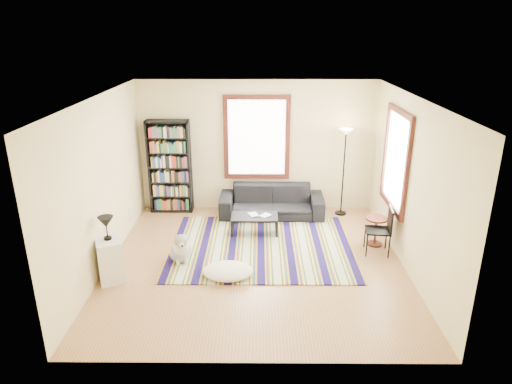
{
  "coord_description": "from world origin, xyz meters",
  "views": [
    {
      "loc": [
        0.06,
        -6.95,
        3.84
      ],
      "look_at": [
        0.0,
        0.5,
        1.1
      ],
      "focal_mm": 32.0,
      "sensor_mm": 36.0,
      "label": 1
    }
  ],
  "objects_px": {
    "floor_lamp": "(343,173)",
    "white_cabinet": "(110,259)",
    "bookshelf": "(170,167)",
    "sofa": "(272,201)",
    "side_table": "(376,231)",
    "dog": "(180,246)",
    "floor_cushion": "(228,271)",
    "coffee_table": "(254,224)",
    "folding_chair": "(378,231)"
  },
  "relations": [
    {
      "from": "sofa",
      "to": "floor_cushion",
      "type": "height_order",
      "value": "sofa"
    },
    {
      "from": "coffee_table",
      "to": "folding_chair",
      "type": "xyz_separation_m",
      "value": [
        2.19,
        -0.81,
        0.25
      ]
    },
    {
      "from": "bookshelf",
      "to": "white_cabinet",
      "type": "xyz_separation_m",
      "value": [
        -0.45,
        -2.89,
        -0.65
      ]
    },
    {
      "from": "bookshelf",
      "to": "white_cabinet",
      "type": "bearing_deg",
      "value": -98.91
    },
    {
      "from": "bookshelf",
      "to": "floor_cushion",
      "type": "distance_m",
      "value": 3.27
    },
    {
      "from": "side_table",
      "to": "sofa",
      "type": "bearing_deg",
      "value": 143.94
    },
    {
      "from": "white_cabinet",
      "to": "dog",
      "type": "height_order",
      "value": "white_cabinet"
    },
    {
      "from": "folding_chair",
      "to": "dog",
      "type": "bearing_deg",
      "value": -167.72
    },
    {
      "from": "bookshelf",
      "to": "dog",
      "type": "height_order",
      "value": "bookshelf"
    },
    {
      "from": "coffee_table",
      "to": "dog",
      "type": "bearing_deg",
      "value": -137.83
    },
    {
      "from": "folding_chair",
      "to": "coffee_table",
      "type": "bearing_deg",
      "value": 166.44
    },
    {
      "from": "floor_cushion",
      "to": "dog",
      "type": "height_order",
      "value": "dog"
    },
    {
      "from": "bookshelf",
      "to": "dog",
      "type": "relative_size",
      "value": 3.46
    },
    {
      "from": "sofa",
      "to": "dog",
      "type": "relative_size",
      "value": 3.78
    },
    {
      "from": "coffee_table",
      "to": "white_cabinet",
      "type": "relative_size",
      "value": 1.29
    },
    {
      "from": "side_table",
      "to": "white_cabinet",
      "type": "xyz_separation_m",
      "value": [
        -4.5,
        -1.25,
        0.08
      ]
    },
    {
      "from": "bookshelf",
      "to": "floor_lamp",
      "type": "relative_size",
      "value": 1.08
    },
    {
      "from": "floor_cushion",
      "to": "folding_chair",
      "type": "height_order",
      "value": "folding_chair"
    },
    {
      "from": "coffee_table",
      "to": "side_table",
      "type": "distance_m",
      "value": 2.29
    },
    {
      "from": "floor_lamp",
      "to": "white_cabinet",
      "type": "height_order",
      "value": "floor_lamp"
    },
    {
      "from": "sofa",
      "to": "coffee_table",
      "type": "height_order",
      "value": "sofa"
    },
    {
      "from": "floor_lamp",
      "to": "folding_chair",
      "type": "xyz_separation_m",
      "value": [
        0.33,
        -1.78,
        -0.5
      ]
    },
    {
      "from": "sofa",
      "to": "folding_chair",
      "type": "height_order",
      "value": "folding_chair"
    },
    {
      "from": "sofa",
      "to": "side_table",
      "type": "distance_m",
      "value": 2.33
    },
    {
      "from": "sofa",
      "to": "floor_lamp",
      "type": "height_order",
      "value": "floor_lamp"
    },
    {
      "from": "coffee_table",
      "to": "dog",
      "type": "relative_size",
      "value": 1.56
    },
    {
      "from": "sofa",
      "to": "coffee_table",
      "type": "distance_m",
      "value": 0.95
    },
    {
      "from": "floor_cushion",
      "to": "bookshelf",
      "type": "bearing_deg",
      "value": 116.46
    },
    {
      "from": "floor_lamp",
      "to": "bookshelf",
      "type": "bearing_deg",
      "value": 177.34
    },
    {
      "from": "dog",
      "to": "floor_cushion",
      "type": "bearing_deg",
      "value": -48.15
    },
    {
      "from": "bookshelf",
      "to": "floor_cushion",
      "type": "xyz_separation_m",
      "value": [
        1.4,
        -2.81,
        -0.9
      ]
    },
    {
      "from": "sofa",
      "to": "floor_cushion",
      "type": "bearing_deg",
      "value": -105.96
    },
    {
      "from": "coffee_table",
      "to": "floor_cushion",
      "type": "bearing_deg",
      "value": -103.9
    },
    {
      "from": "coffee_table",
      "to": "floor_cushion",
      "type": "height_order",
      "value": "coffee_table"
    },
    {
      "from": "side_table",
      "to": "folding_chair",
      "type": "relative_size",
      "value": 0.63
    },
    {
      "from": "floor_cushion",
      "to": "side_table",
      "type": "distance_m",
      "value": 2.9
    },
    {
      "from": "floor_cushion",
      "to": "floor_lamp",
      "type": "distance_m",
      "value": 3.58
    },
    {
      "from": "sofa",
      "to": "side_table",
      "type": "relative_size",
      "value": 4.04
    },
    {
      "from": "sofa",
      "to": "bookshelf",
      "type": "height_order",
      "value": "bookshelf"
    },
    {
      "from": "folding_chair",
      "to": "white_cabinet",
      "type": "xyz_separation_m",
      "value": [
        -4.45,
        -0.93,
        -0.08
      ]
    },
    {
      "from": "side_table",
      "to": "white_cabinet",
      "type": "bearing_deg",
      "value": -164.52
    },
    {
      "from": "folding_chair",
      "to": "side_table",
      "type": "bearing_deg",
      "value": 87.61
    },
    {
      "from": "coffee_table",
      "to": "folding_chair",
      "type": "relative_size",
      "value": 1.05
    },
    {
      "from": "side_table",
      "to": "folding_chair",
      "type": "bearing_deg",
      "value": -99.1
    },
    {
      "from": "floor_cushion",
      "to": "side_table",
      "type": "relative_size",
      "value": 1.52
    },
    {
      "from": "folding_chair",
      "to": "white_cabinet",
      "type": "relative_size",
      "value": 1.23
    },
    {
      "from": "folding_chair",
      "to": "sofa",
      "type": "bearing_deg",
      "value": 144.15
    },
    {
      "from": "floor_cushion",
      "to": "folding_chair",
      "type": "distance_m",
      "value": 2.76
    },
    {
      "from": "bookshelf",
      "to": "coffee_table",
      "type": "height_order",
      "value": "bookshelf"
    },
    {
      "from": "white_cabinet",
      "to": "coffee_table",
      "type": "bearing_deg",
      "value": 14.82
    }
  ]
}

